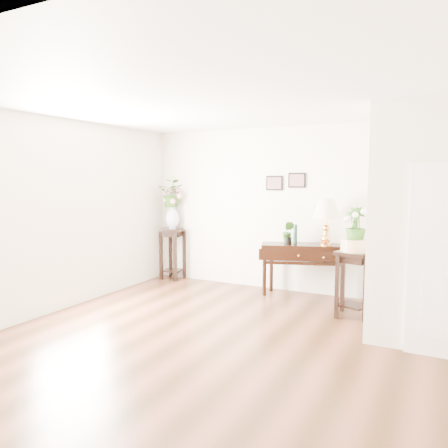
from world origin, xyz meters
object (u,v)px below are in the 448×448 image
Objects in this scene: console_table at (303,271)px; table_lamp at (326,224)px; plant_stand_b at (354,284)px; plant_stand_a at (173,254)px.

console_table is 0.87m from table_lamp.
console_table is 1.43× the size of plant_stand_b.
plant_stand_b is (0.92, -0.62, 0.02)m from console_table.
plant_stand_b is at bearing -12.50° from plant_stand_a.
plant_stand_a is (-2.99, 0.17, -0.74)m from table_lamp.
plant_stand_a reaches higher than plant_stand_b.
table_lamp is 0.81× the size of plant_stand_b.
console_table is 2.63m from plant_stand_a.
table_lamp is 3.09m from plant_stand_a.
console_table is at bearing 146.24° from plant_stand_b.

